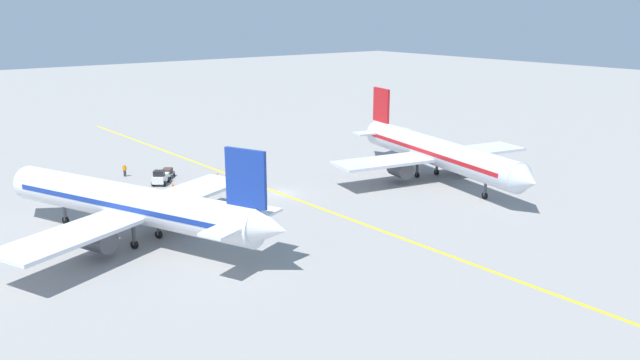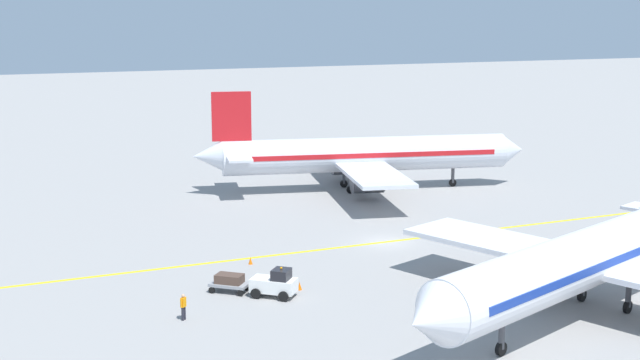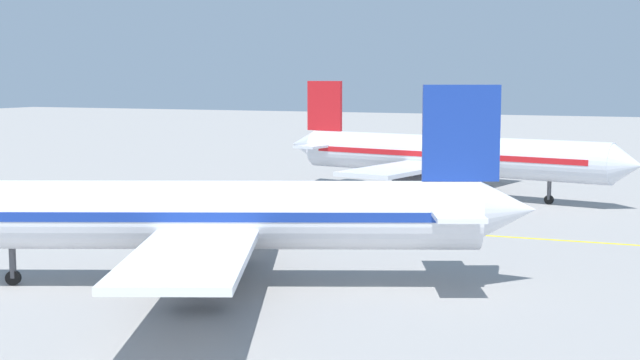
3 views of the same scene
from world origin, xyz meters
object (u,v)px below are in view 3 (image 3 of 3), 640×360
baggage_cart_trailing (54,215)px  airplane_at_gate (445,156)px  airplane_adjacent_stand (201,217)px  traffic_cone_mid_apron (93,228)px  baggage_tug_white (63,219)px  traffic_cone_near_nose (136,213)px

baggage_cart_trailing → airplane_at_gate: bearing=141.4°
airplane_adjacent_stand → traffic_cone_mid_apron: (-11.10, -15.68, -3.43)m
traffic_cone_mid_apron → baggage_tug_white: bearing=-69.4°
airplane_adjacent_stand → traffic_cone_near_nose: bearing=-137.0°
baggage_cart_trailing → traffic_cone_mid_apron: (1.32, 4.58, -0.49)m
baggage_tug_white → baggage_cart_trailing: size_ratio=1.13×
airplane_at_gate → traffic_cone_near_nose: airplane_at_gate is taller
baggage_tug_white → baggage_cart_trailing: (-2.08, -2.56, -0.14)m
traffic_cone_mid_apron → baggage_cart_trailing: bearing=-106.0°
traffic_cone_near_nose → traffic_cone_mid_apron: same height
airplane_adjacent_stand → traffic_cone_mid_apron: size_ratio=61.57×
baggage_tug_white → airplane_at_gate: bearing=146.7°
baggage_tug_white → traffic_cone_mid_apron: size_ratio=5.95×
airplane_adjacent_stand → traffic_cone_near_nose: 25.15m
baggage_cart_trailing → traffic_cone_near_nose: 6.67m
baggage_cart_trailing → traffic_cone_mid_apron: 4.79m
airplane_at_gate → traffic_cone_mid_apron: (29.12, -17.64, -3.43)m
baggage_cart_trailing → traffic_cone_near_nose: baggage_cart_trailing is taller
airplane_adjacent_stand → baggage_cart_trailing: bearing=-121.5°
baggage_tug_white → traffic_cone_mid_apron: (-0.76, 2.02, -0.63)m
airplane_adjacent_stand → traffic_cone_mid_apron: airplane_adjacent_stand is taller
airplane_at_gate → airplane_adjacent_stand: bearing=-2.8°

